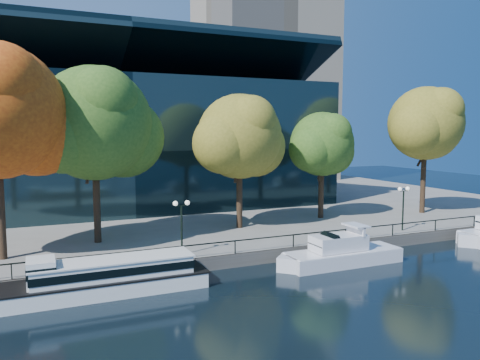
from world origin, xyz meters
name	(u,v)px	position (x,y,z in m)	size (l,w,h in m)	color
ground	(254,279)	(0.00, 0.00, 0.00)	(160.00, 160.00, 0.00)	black
promenade	(141,200)	(0.00, 36.38, 0.50)	(90.00, 67.08, 1.00)	slate
railing	(235,241)	(0.00, 3.25, 1.94)	(88.20, 0.08, 0.99)	black
convention_building	(116,144)	(-4.00, 31.79, 8.51)	(50.00, 24.57, 21.43)	black
office_tower	(263,11)	(28.00, 55.00, 33.02)	(22.50, 22.50, 65.90)	tan
tour_boat	(101,277)	(-9.94, 1.09, 1.11)	(13.74, 3.07, 2.61)	white
cruiser_near	(339,253)	(7.32, 0.44, 0.93)	(10.28, 2.65, 2.98)	silver
tree_2	(97,126)	(-8.72, 10.97, 10.49)	(11.44, 9.38, 14.27)	black
tree_3	(241,138)	(4.22, 11.62, 9.40)	(9.82, 8.05, 12.50)	black
tree_4	(323,146)	(14.06, 12.81, 8.58)	(8.29, 6.79, 11.05)	black
tree_5	(427,125)	(26.18, 10.82, 10.73)	(10.05, 8.24, 13.93)	black
lamp_1	(182,215)	(-3.73, 4.50, 3.98)	(1.26, 0.36, 4.03)	black
lamp_2	(403,198)	(17.27, 4.50, 3.98)	(1.26, 0.36, 4.03)	black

